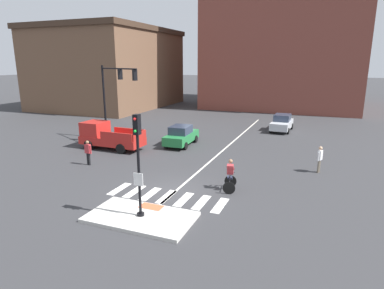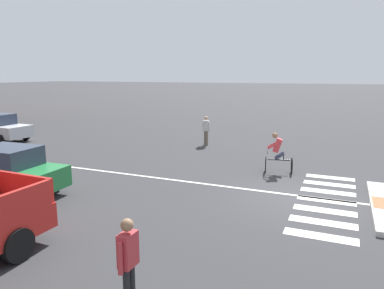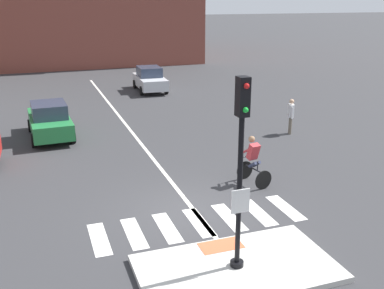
{
  "view_description": "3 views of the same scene",
  "coord_description": "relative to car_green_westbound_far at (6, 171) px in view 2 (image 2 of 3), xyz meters",
  "views": [
    {
      "loc": [
        6.91,
        -14.56,
        6.67
      ],
      "look_at": [
        -0.6,
        4.32,
        1.52
      ],
      "focal_mm": 30.47,
      "sensor_mm": 36.0,
      "label": 1
    },
    {
      "loc": [
        -11.87,
        -1.01,
        4.02
      ],
      "look_at": [
        0.64,
        4.32,
        1.35
      ],
      "focal_mm": 33.6,
      "sensor_mm": 36.0,
      "label": 2
    },
    {
      "loc": [
        -4.06,
        -11.62,
        6.17
      ],
      "look_at": [
        1.05,
        2.89,
        1.14
      ],
      "focal_mm": 42.33,
      "sensor_mm": 36.0,
      "label": 3
    }
  ],
  "objects": [
    {
      "name": "crosswalk_stripe_b",
      "position": [
        1.67,
        -10.04,
        -0.81
      ],
      "size": [
        0.44,
        1.8,
        0.01
      ],
      "primitive_type": "cube",
      "color": "silver",
      "rests_on": "ground"
    },
    {
      "name": "tactile_pad_front",
      "position": [
        3.56,
        -11.67,
        -0.66
      ],
      "size": [
        1.1,
        0.6,
        0.01
      ],
      "primitive_type": "cube",
      "color": "#DB5B38",
      "rests_on": "traffic_island"
    },
    {
      "name": "cyclist",
      "position": [
        6.31,
        -7.96,
        0.06
      ],
      "size": [
        0.85,
        1.19,
        1.68
      ],
      "color": "black",
      "rests_on": "ground"
    },
    {
      "name": "crosswalk_stripe_d",
      "position": [
        3.56,
        -10.04,
        -0.81
      ],
      "size": [
        0.44,
        1.8,
        0.01
      ],
      "primitive_type": "cube",
      "color": "silver",
      "rests_on": "ground"
    },
    {
      "name": "pedestrian_waiting_far_side",
      "position": [
        10.68,
        -3.16,
        0.17
      ],
      "size": [
        0.33,
        0.52,
        1.67
      ],
      "color": "#6B6051",
      "rests_on": "ground"
    },
    {
      "name": "ground_plane",
      "position": [
        3.56,
        -9.36,
        -0.81
      ],
      "size": [
        300.0,
        300.0,
        0.0
      ],
      "primitive_type": "plane",
      "color": "#333335"
    },
    {
      "name": "crosswalk_stripe_g",
      "position": [
        6.4,
        -10.04,
        -0.81
      ],
      "size": [
        0.44,
        1.8,
        0.01
      ],
      "primitive_type": "cube",
      "color": "silver",
      "rests_on": "ground"
    },
    {
      "name": "crosswalk_stripe_f",
      "position": [
        5.46,
        -10.04,
        -0.81
      ],
      "size": [
        0.44,
        1.8,
        0.01
      ],
      "primitive_type": "cube",
      "color": "silver",
      "rests_on": "ground"
    },
    {
      "name": "pedestrian_at_curb_left",
      "position": [
        -3.59,
        -7.18,
        0.17
      ],
      "size": [
        0.55,
        0.22,
        1.67
      ],
      "color": "black",
      "rests_on": "ground"
    },
    {
      "name": "lane_centre_line",
      "position": [
        3.68,
        0.64,
        -0.81
      ],
      "size": [
        0.14,
        28.0,
        0.01
      ],
      "primitive_type": "cube",
      "color": "silver",
      "rests_on": "ground"
    },
    {
      "name": "crosswalk_stripe_e",
      "position": [
        4.51,
        -10.04,
        -0.81
      ],
      "size": [
        0.44,
        1.8,
        0.01
      ],
      "primitive_type": "cube",
      "color": "silver",
      "rests_on": "ground"
    },
    {
      "name": "crosswalk_stripe_c",
      "position": [
        2.61,
        -10.04,
        -0.81
      ],
      "size": [
        0.44,
        1.8,
        0.01
      ],
      "primitive_type": "cube",
      "color": "silver",
      "rests_on": "ground"
    },
    {
      "name": "car_green_westbound_far",
      "position": [
        0.0,
        0.0,
        0.0
      ],
      "size": [
        1.98,
        4.17,
        1.64
      ],
      "color": "#237A3D",
      "rests_on": "ground"
    },
    {
      "name": "crosswalk_stripe_a",
      "position": [
        0.72,
        -10.04,
        -0.81
      ],
      "size": [
        0.44,
        1.8,
        0.01
      ],
      "primitive_type": "cube",
      "color": "silver",
      "rests_on": "ground"
    }
  ]
}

